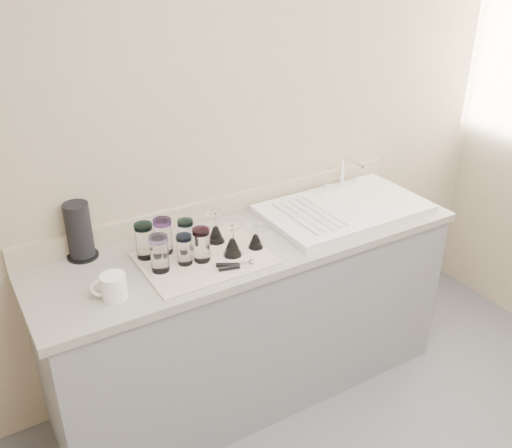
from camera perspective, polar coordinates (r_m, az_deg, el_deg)
room_envelope at (r=1.56m, az=22.13°, el=1.20°), size 3.54×3.50×2.52m
counter_unit at (r=2.91m, az=-0.51°, el=-9.22°), size 2.06×0.62×0.90m
sink_unit at (r=2.94m, az=8.76°, el=1.57°), size 0.82×0.50×0.22m
dish_towel at (r=2.51m, az=-5.20°, el=-3.42°), size 0.55×0.42×0.01m
tumbler_teal at (r=2.51m, az=-11.10°, el=-1.64°), size 0.08×0.08×0.16m
tumbler_cyan at (r=2.53m, az=-9.27°, el=-1.19°), size 0.08×0.08×0.16m
tumbler_purple at (r=2.55m, az=-7.03°, el=-1.07°), size 0.07×0.07×0.14m
tumbler_magenta at (r=2.41m, az=-9.64°, el=-2.92°), size 0.08×0.08×0.16m
tumbler_blue at (r=2.45m, az=-7.16°, el=-2.53°), size 0.07×0.07×0.13m
tumbler_lavender at (r=2.46m, az=-5.47°, el=-2.06°), size 0.08×0.08×0.15m
goblet_back_left at (r=2.61m, az=-4.04°, el=-0.80°), size 0.08×0.08×0.15m
goblet_front_left at (r=2.50m, az=-2.37°, el=-2.07°), size 0.08×0.08×0.15m
goblet_front_right at (r=2.56m, az=-0.04°, el=-1.51°), size 0.07×0.07×0.13m
can_opener at (r=2.43m, az=-2.05°, el=-4.18°), size 0.15×0.10×0.02m
white_mug at (r=2.30m, az=-14.12°, el=-6.10°), size 0.15×0.13×0.10m
paper_towel_roll at (r=2.58m, az=-17.26°, el=-0.72°), size 0.14×0.14×0.26m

